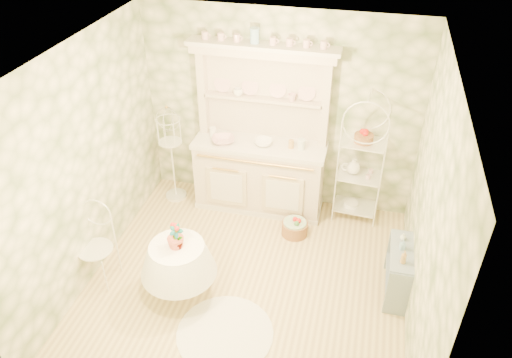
% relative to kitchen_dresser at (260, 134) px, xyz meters
% --- Properties ---
extents(floor, '(3.60, 3.60, 0.00)m').
position_rel_kitchen_dresser_xyz_m(floor, '(0.20, -1.52, -1.15)').
color(floor, '#D9C386').
rests_on(floor, ground).
extents(ceiling, '(3.60, 3.60, 0.00)m').
position_rel_kitchen_dresser_xyz_m(ceiling, '(0.20, -1.52, 1.56)').
color(ceiling, white).
rests_on(ceiling, floor).
extents(wall_left, '(3.60, 3.60, 0.00)m').
position_rel_kitchen_dresser_xyz_m(wall_left, '(-1.60, -1.52, 0.21)').
color(wall_left, '#F0E7CA').
rests_on(wall_left, floor).
extents(wall_right, '(3.60, 3.60, 0.00)m').
position_rel_kitchen_dresser_xyz_m(wall_right, '(2.00, -1.52, 0.21)').
color(wall_right, '#F0E7CA').
rests_on(wall_right, floor).
extents(wall_back, '(3.60, 3.60, 0.00)m').
position_rel_kitchen_dresser_xyz_m(wall_back, '(0.20, 0.28, 0.21)').
color(wall_back, '#F0E7CA').
rests_on(wall_back, floor).
extents(wall_front, '(3.60, 3.60, 0.00)m').
position_rel_kitchen_dresser_xyz_m(wall_front, '(0.20, -3.32, 0.21)').
color(wall_front, '#F0E7CA').
rests_on(wall_front, floor).
extents(kitchen_dresser, '(1.87, 0.61, 2.29)m').
position_rel_kitchen_dresser_xyz_m(kitchen_dresser, '(0.00, 0.00, 0.00)').
color(kitchen_dresser, beige).
rests_on(kitchen_dresser, floor).
extents(bakers_rack, '(0.62, 0.47, 1.91)m').
position_rel_kitchen_dresser_xyz_m(bakers_rack, '(1.31, 0.09, -0.19)').
color(bakers_rack, white).
rests_on(bakers_rack, floor).
extents(side_shelf, '(0.35, 0.73, 0.61)m').
position_rel_kitchen_dresser_xyz_m(side_shelf, '(1.88, -1.22, -0.84)').
color(side_shelf, '#8091A2').
rests_on(side_shelf, floor).
extents(round_table, '(0.92, 0.92, 0.80)m').
position_rel_kitchen_dresser_xyz_m(round_table, '(-0.47, -1.83, -0.74)').
color(round_table, white).
rests_on(round_table, floor).
extents(cafe_chair, '(0.42, 0.42, 0.88)m').
position_rel_kitchen_dresser_xyz_m(cafe_chair, '(-1.48, -1.83, -0.71)').
color(cafe_chair, white).
rests_on(cafe_chair, floor).
extents(birdcage_stand, '(0.37, 0.37, 1.38)m').
position_rel_kitchen_dresser_xyz_m(birdcage_stand, '(-1.22, -0.08, -0.45)').
color(birdcage_stand, white).
rests_on(birdcage_stand, floor).
extents(floor_basket, '(0.35, 0.35, 0.23)m').
position_rel_kitchen_dresser_xyz_m(floor_basket, '(0.59, -0.50, -1.03)').
color(floor_basket, '#9A673C').
rests_on(floor_basket, floor).
extents(lace_rug, '(1.18, 1.18, 0.01)m').
position_rel_kitchen_dresser_xyz_m(lace_rug, '(0.17, -2.26, -1.14)').
color(lace_rug, white).
rests_on(lace_rug, floor).
extents(bowl_floral, '(0.38, 0.38, 0.07)m').
position_rel_kitchen_dresser_xyz_m(bowl_floral, '(-0.47, -0.09, -0.13)').
color(bowl_floral, white).
rests_on(bowl_floral, kitchen_dresser).
extents(bowl_white, '(0.29, 0.29, 0.08)m').
position_rel_kitchen_dresser_xyz_m(bowl_white, '(0.06, -0.03, -0.13)').
color(bowl_white, white).
rests_on(bowl_white, kitchen_dresser).
extents(cup_left, '(0.13, 0.13, 0.10)m').
position_rel_kitchen_dresser_xyz_m(cup_left, '(-0.32, 0.16, 0.47)').
color(cup_left, white).
rests_on(cup_left, kitchen_dresser).
extents(cup_right, '(0.14, 0.14, 0.10)m').
position_rel_kitchen_dresser_xyz_m(cup_right, '(0.37, 0.16, 0.47)').
color(cup_right, white).
rests_on(cup_right, kitchen_dresser).
extents(potted_geranium, '(0.17, 0.13, 0.30)m').
position_rel_kitchen_dresser_xyz_m(potted_geranium, '(-0.44, -1.86, -0.30)').
color(potted_geranium, '#3F7238').
rests_on(potted_geranium, round_table).
extents(bottle_amber, '(0.08, 0.08, 0.16)m').
position_rel_kitchen_dresser_xyz_m(bottle_amber, '(1.88, -1.41, -0.46)').
color(bottle_amber, '#B38946').
rests_on(bottle_amber, side_shelf).
extents(bottle_blue, '(0.07, 0.07, 0.12)m').
position_rel_kitchen_dresser_xyz_m(bottle_blue, '(1.87, -1.19, -0.49)').
color(bottle_blue, '#87B5D4').
rests_on(bottle_blue, side_shelf).
extents(bottle_glass, '(0.09, 0.09, 0.09)m').
position_rel_kitchen_dresser_xyz_m(bottle_glass, '(1.88, -1.03, -0.50)').
color(bottle_glass, silver).
rests_on(bottle_glass, side_shelf).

